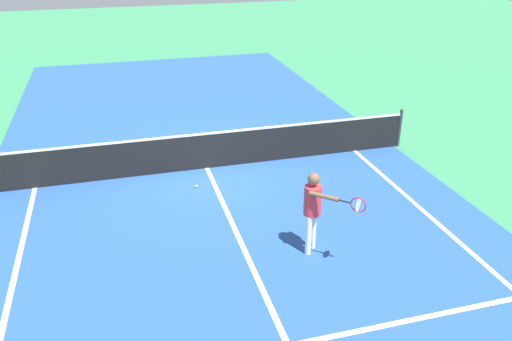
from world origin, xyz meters
The scene contains 7 objects.
ground_plane centered at (0.00, 0.00, 0.00)m, with size 60.00×60.00×0.00m, color #337F51.
court_surface_inbounds centered at (0.00, 0.00, 0.00)m, with size 10.62×24.40×0.00m, color #234C93.
line_sideline_right centered at (4.11, -5.95, 0.00)m, with size 0.10×11.89×0.01m, color white.
line_center_service centered at (0.00, -3.20, 0.00)m, with size 0.10×6.40×0.01m, color white.
net centered at (0.00, 0.00, 0.49)m, with size 10.93×0.09×1.07m.
player_near centered at (1.22, -4.20, 1.01)m, with size 0.79×1.02×1.63m.
tennis_ball_near_net centered at (-0.44, -1.00, 0.03)m, with size 0.07×0.07×0.07m, color #CCE033.
Camera 1 is at (-2.01, -11.82, 5.60)m, focal length 36.31 mm.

